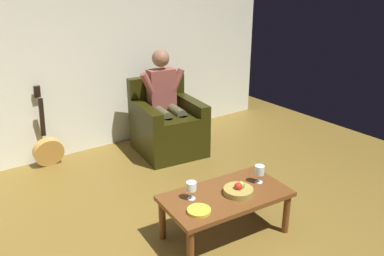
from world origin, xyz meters
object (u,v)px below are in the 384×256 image
armchair (167,126)px  wine_glass_near (259,171)px  guitar (48,149)px  coffee_table (226,200)px  fruit_bowl (239,190)px  decorative_dish (199,211)px  wine_glass_far (191,187)px  person_seated (165,98)px

armchair → wine_glass_near: bearing=91.2°
guitar → wine_glass_near: 2.63m
coffee_table → fruit_bowl: 0.14m
wine_glass_near → decorative_dish: wine_glass_near is taller
guitar → fruit_bowl: bearing=111.1°
guitar → wine_glass_far: size_ratio=6.19×
wine_glass_far → decorative_dish: (0.07, 0.19, -0.10)m
coffee_table → fruit_bowl: size_ratio=4.45×
armchair → wine_glass_far: 1.94m
wine_glass_far → fruit_bowl: 0.42m
person_seated → guitar: size_ratio=1.34×
armchair → fruit_bowl: (0.48, 1.89, 0.11)m
coffee_table → fruit_bowl: bearing=147.7°
wine_glass_near → decorative_dish: 0.73m
armchair → wine_glass_near: size_ratio=5.65×
armchair → wine_glass_near: (0.20, 1.85, 0.19)m
armchair → decorative_dish: armchair is taller
guitar → armchair: bearing=161.2°
wine_glass_near → wine_glass_far: 0.67m
armchair → person_seated: size_ratio=0.72×
person_seated → wine_glass_far: (0.86, 1.76, -0.19)m
coffee_table → guitar: bearing=-70.4°
guitar → fruit_bowl: (-0.91, 2.36, 0.23)m
coffee_table → wine_glass_near: wine_glass_near is taller
fruit_bowl → guitar: bearing=-68.9°
person_seated → fruit_bowl: bearing=83.2°
guitar → fruit_bowl: guitar is taller
fruit_bowl → decorative_dish: 0.44m
wine_glass_near → wine_glass_far: (0.66, -0.12, -0.00)m
person_seated → coffee_table: bearing=80.2°
coffee_table → decorative_dish: size_ratio=5.96×
coffee_table → decorative_dish: bearing=13.8°
person_seated → wine_glass_far: 1.97m
decorative_dish → fruit_bowl: bearing=-176.3°
person_seated → guitar: (1.40, -0.44, -0.50)m
person_seated → wine_glass_near: bearing=91.2°
wine_glass_near → guitar: bearing=-62.8°
coffee_table → decorative_dish: 0.37m
coffee_table → guitar: size_ratio=1.16×
wine_glass_near → decorative_dish: bearing=5.4°
person_seated → decorative_dish: person_seated is taller
guitar → wine_glass_far: 2.29m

